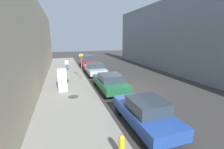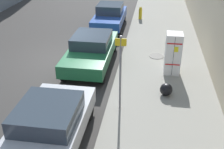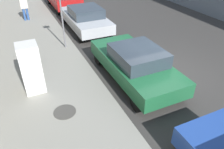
% 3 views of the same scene
% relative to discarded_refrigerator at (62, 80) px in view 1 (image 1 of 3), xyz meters
% --- Properties ---
extents(ground_plane, '(80.00, 80.00, 0.00)m').
position_rel_discarded_refrigerator_xyz_m(ground_plane, '(4.90, -0.85, -1.04)').
color(ground_plane, '#383533').
extents(sidewalk_slab, '(3.95, 44.00, 0.16)m').
position_rel_discarded_refrigerator_xyz_m(sidewalk_slab, '(0.35, -0.85, -0.96)').
color(sidewalk_slab, gray).
rests_on(sidewalk_slab, ground).
extents(building_facade_near, '(1.51, 39.60, 7.50)m').
position_rel_discarded_refrigerator_xyz_m(building_facade_near, '(-2.38, -0.85, 2.71)').
color(building_facade_near, beige).
rests_on(building_facade_near, ground).
extents(building_facade_across, '(1.71, 37.40, 8.80)m').
position_rel_discarded_refrigerator_xyz_m(building_facade_across, '(13.20, -0.85, 3.36)').
color(building_facade_across, slate).
rests_on(building_facade_across, ground).
extents(discarded_refrigerator, '(0.66, 0.68, 1.76)m').
position_rel_discarded_refrigerator_xyz_m(discarded_refrigerator, '(0.00, 0.00, 0.00)').
color(discarded_refrigerator, white).
rests_on(discarded_refrigerator, sidewalk_slab).
extents(manhole_cover, '(0.70, 0.70, 0.02)m').
position_rel_discarded_refrigerator_xyz_m(manhole_cover, '(0.63, -1.59, -0.87)').
color(manhole_cover, '#47443F').
rests_on(manhole_cover, sidewalk_slab).
extents(street_sign_post, '(0.36, 0.07, 2.62)m').
position_rel_discarded_refrigerator_xyz_m(street_sign_post, '(1.85, 2.96, 0.59)').
color(street_sign_post, slate).
rests_on(street_sign_post, sidewalk_slab).
extents(fire_hydrant, '(0.22, 0.22, 0.82)m').
position_rel_discarded_refrigerator_xyz_m(fire_hydrant, '(1.80, -7.71, -0.46)').
color(fire_hydrant, gold).
rests_on(fire_hydrant, sidewalk_slab).
extents(trash_bag, '(0.47, 0.47, 0.47)m').
position_rel_discarded_refrigerator_xyz_m(trash_bag, '(0.26, 1.90, -0.65)').
color(trash_bag, black).
rests_on(trash_bag, sidewalk_slab).
extents(pedestrian_walking_far, '(0.44, 0.22, 1.53)m').
position_rel_discarded_refrigerator_xyz_m(pedestrian_walking_far, '(0.62, 7.97, -0.02)').
color(pedestrian_walking_far, '#2D5193').
rests_on(pedestrian_walking_far, sidewalk_slab).
extents(parked_hatchback_blue, '(1.74, 4.07, 1.45)m').
position_rel_discarded_refrigerator_xyz_m(parked_hatchback_blue, '(3.64, -6.14, -0.30)').
color(parked_hatchback_blue, '#23479E').
rests_on(parked_hatchback_blue, ground).
extents(parked_sedan_green, '(1.87, 4.51, 1.38)m').
position_rel_discarded_refrigerator_xyz_m(parked_sedan_green, '(3.64, -0.67, -0.32)').
color(parked_sedan_green, '#1E6038').
rests_on(parked_sedan_green, ground).
extents(parked_sedan_silver, '(1.89, 4.45, 1.39)m').
position_rel_discarded_refrigerator_xyz_m(parked_sedan_silver, '(3.64, 5.12, -0.32)').
color(parked_sedan_silver, silver).
rests_on(parked_sedan_silver, ground).
extents(parked_suv_red, '(1.86, 4.41, 1.75)m').
position_rel_discarded_refrigerator_xyz_m(parked_suv_red, '(3.64, 10.33, -0.14)').
color(parked_suv_red, red).
rests_on(parked_suv_red, ground).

